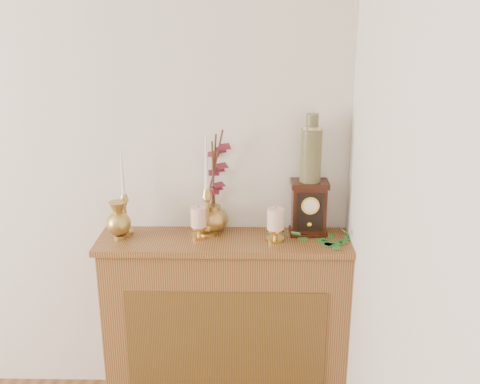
{
  "coord_description": "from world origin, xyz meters",
  "views": [
    {
      "loc": [
        1.52,
        -0.4,
        1.99
      ],
      "look_at": [
        1.47,
        2.05,
        1.18
      ],
      "focal_mm": 42.0,
      "sensor_mm": 36.0,
      "label": 1
    }
  ],
  "objects_px": {
    "candlestick_center": "(207,204)",
    "bud_vase": "(119,221)",
    "candlestick_left": "(125,207)",
    "ginger_jar": "(217,185)",
    "ceramic_vase": "(311,152)",
    "mantel_clock": "(309,208)"
  },
  "relations": [
    {
      "from": "candlestick_center",
      "to": "ginger_jar",
      "type": "xyz_separation_m",
      "value": [
        0.04,
        0.09,
        0.07
      ]
    },
    {
      "from": "candlestick_center",
      "to": "bud_vase",
      "type": "distance_m",
      "value": 0.43
    },
    {
      "from": "candlestick_left",
      "to": "candlestick_center",
      "type": "xyz_separation_m",
      "value": [
        0.4,
        -0.02,
        0.02
      ]
    },
    {
      "from": "candlestick_center",
      "to": "ceramic_vase",
      "type": "relative_size",
      "value": 1.54
    },
    {
      "from": "candlestick_left",
      "to": "ceramic_vase",
      "type": "xyz_separation_m",
      "value": [
        0.9,
        0.03,
        0.28
      ]
    },
    {
      "from": "ginger_jar",
      "to": "ceramic_vase",
      "type": "height_order",
      "value": "ceramic_vase"
    },
    {
      "from": "mantel_clock",
      "to": "ceramic_vase",
      "type": "xyz_separation_m",
      "value": [
        -0.0,
        0.0,
        0.28
      ]
    },
    {
      "from": "candlestick_left",
      "to": "bud_vase",
      "type": "relative_size",
      "value": 2.25
    },
    {
      "from": "mantel_clock",
      "to": "ceramic_vase",
      "type": "height_order",
      "value": "ceramic_vase"
    },
    {
      "from": "bud_vase",
      "to": "ginger_jar",
      "type": "distance_m",
      "value": 0.5
    },
    {
      "from": "ginger_jar",
      "to": "ceramic_vase",
      "type": "relative_size",
      "value": 1.62
    },
    {
      "from": "candlestick_left",
      "to": "mantel_clock",
      "type": "height_order",
      "value": "candlestick_left"
    },
    {
      "from": "ginger_jar",
      "to": "mantel_clock",
      "type": "distance_m",
      "value": 0.46
    },
    {
      "from": "ceramic_vase",
      "to": "mantel_clock",
      "type": "bearing_deg",
      "value": -89.42
    },
    {
      "from": "candlestick_center",
      "to": "ginger_jar",
      "type": "bearing_deg",
      "value": 64.23
    },
    {
      "from": "candlestick_left",
      "to": "bud_vase",
      "type": "bearing_deg",
      "value": -106.28
    },
    {
      "from": "candlestick_center",
      "to": "bud_vase",
      "type": "relative_size",
      "value": 2.65
    },
    {
      "from": "candlestick_center",
      "to": "ceramic_vase",
      "type": "height_order",
      "value": "ceramic_vase"
    },
    {
      "from": "bud_vase",
      "to": "candlestick_center",
      "type": "bearing_deg",
      "value": 6.05
    },
    {
      "from": "candlestick_center",
      "to": "bud_vase",
      "type": "height_order",
      "value": "candlestick_center"
    },
    {
      "from": "candlestick_left",
      "to": "bud_vase",
      "type": "xyz_separation_m",
      "value": [
        -0.02,
        -0.06,
        -0.05
      ]
    },
    {
      "from": "bud_vase",
      "to": "ginger_jar",
      "type": "bearing_deg",
      "value": 15.77
    }
  ]
}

